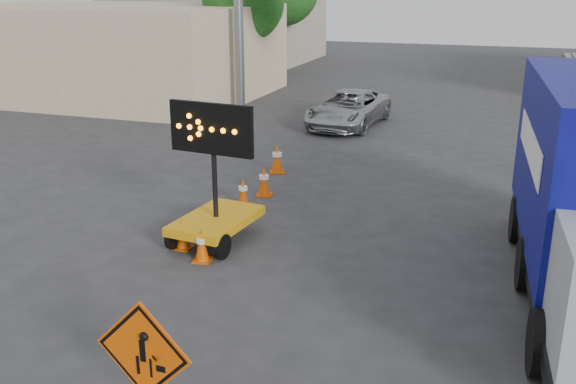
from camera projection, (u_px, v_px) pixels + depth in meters
The scene contains 11 objects.
storefront_left_near at pixel (107, 50), 29.50m from camera, with size 14.00×10.00×4.00m, color #CCB893.
storefront_left_far at pixel (218, 26), 42.29m from camera, with size 12.00×10.00×4.40m, color #A39788.
tree_left_near at pixel (243, 1), 28.72m from camera, with size 3.71×3.71×6.03m.
construction_sign at pixel (144, 363), 7.34m from camera, with size 1.27×0.90×1.68m.
arrow_board at pixel (216, 211), 12.88m from camera, with size 1.80×2.12×2.85m.
pickup_truck at pixel (348, 109), 23.25m from camera, with size 2.11×4.58×1.27m, color #AAADB1.
cone_a at pixel (202, 244), 12.05m from camera, with size 0.39×0.39×0.67m.
cone_b at pixel (182, 233), 12.62m from camera, with size 0.34×0.34×0.66m.
cone_c at pixel (243, 192), 15.06m from camera, with size 0.39×0.39×0.67m.
cone_d at pixel (264, 181), 15.75m from camera, with size 0.44×0.44×0.75m.
cone_e at pixel (277, 158), 17.65m from camera, with size 0.53×0.53×0.80m.
Camera 1 is at (3.82, -5.60, 5.05)m, focal length 40.00 mm.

